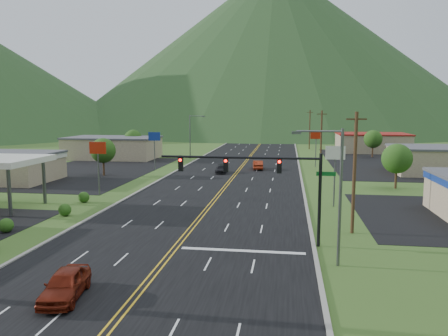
# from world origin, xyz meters

# --- Properties ---
(ground) EXTENTS (500.00, 500.00, 0.00)m
(ground) POSITION_xyz_m (0.00, 0.00, 0.00)
(ground) COLOR #2E491A
(ground) RESTS_ON ground
(road) EXTENTS (20.00, 460.00, 0.04)m
(road) POSITION_xyz_m (0.00, 0.00, 0.00)
(road) COLOR black
(road) RESTS_ON ground
(traffic_signal) EXTENTS (13.10, 0.43, 7.00)m
(traffic_signal) POSITION_xyz_m (6.48, 14.00, 5.33)
(traffic_signal) COLOR black
(traffic_signal) RESTS_ON ground
(streetlight_east) EXTENTS (3.28, 0.25, 9.00)m
(streetlight_east) POSITION_xyz_m (11.18, 10.00, 5.18)
(streetlight_east) COLOR #59595E
(streetlight_east) RESTS_ON ground
(streetlight_west) EXTENTS (3.28, 0.25, 9.00)m
(streetlight_west) POSITION_xyz_m (-11.68, 70.00, 5.18)
(streetlight_west) COLOR #59595E
(streetlight_west) RESTS_ON ground
(building_west_mid) EXTENTS (14.40, 10.40, 4.10)m
(building_west_mid) POSITION_xyz_m (-32.00, 38.00, 2.27)
(building_west_mid) COLOR #C3AF88
(building_west_mid) RESTS_ON ground
(building_west_far) EXTENTS (18.40, 11.40, 4.50)m
(building_west_far) POSITION_xyz_m (-28.00, 68.00, 2.26)
(building_west_far) COLOR #C3AF88
(building_west_far) RESTS_ON ground
(building_east_mid) EXTENTS (14.40, 11.40, 4.30)m
(building_east_mid) POSITION_xyz_m (32.00, 55.00, 2.16)
(building_east_mid) COLOR #C3AF88
(building_east_mid) RESTS_ON ground
(building_east_far) EXTENTS (16.40, 12.40, 4.50)m
(building_east_far) POSITION_xyz_m (28.00, 90.00, 2.26)
(building_east_far) COLOR #C3AF88
(building_east_far) RESTS_ON ground
(pole_sign_west_a) EXTENTS (2.00, 0.18, 6.40)m
(pole_sign_west_a) POSITION_xyz_m (-14.00, 30.00, 5.05)
(pole_sign_west_a) COLOR #59595E
(pole_sign_west_a) RESTS_ON ground
(pole_sign_west_b) EXTENTS (2.00, 0.18, 6.40)m
(pole_sign_west_b) POSITION_xyz_m (-14.00, 52.00, 5.05)
(pole_sign_west_b) COLOR #59595E
(pole_sign_west_b) RESTS_ON ground
(pole_sign_east_a) EXTENTS (2.00, 0.18, 6.40)m
(pole_sign_east_a) POSITION_xyz_m (13.00, 28.00, 5.05)
(pole_sign_east_a) COLOR #59595E
(pole_sign_east_a) RESTS_ON ground
(pole_sign_east_b) EXTENTS (2.00, 0.18, 6.40)m
(pole_sign_east_b) POSITION_xyz_m (13.00, 60.00, 5.05)
(pole_sign_east_b) COLOR #59595E
(pole_sign_east_b) RESTS_ON ground
(tree_west_a) EXTENTS (3.84, 3.84, 5.82)m
(tree_west_a) POSITION_xyz_m (-20.00, 45.00, 3.89)
(tree_west_a) COLOR #382314
(tree_west_a) RESTS_ON ground
(tree_west_b) EXTENTS (3.84, 3.84, 5.82)m
(tree_west_b) POSITION_xyz_m (-25.00, 72.00, 3.89)
(tree_west_b) COLOR #382314
(tree_west_b) RESTS_ON ground
(tree_east_a) EXTENTS (3.84, 3.84, 5.82)m
(tree_east_a) POSITION_xyz_m (22.00, 40.00, 3.89)
(tree_east_a) COLOR #382314
(tree_east_a) RESTS_ON ground
(tree_east_b) EXTENTS (3.84, 3.84, 5.82)m
(tree_east_b) POSITION_xyz_m (26.00, 78.00, 3.89)
(tree_east_b) COLOR #382314
(tree_east_b) RESTS_ON ground
(utility_pole_a) EXTENTS (1.60, 0.28, 10.00)m
(utility_pole_a) POSITION_xyz_m (13.50, 18.00, 5.13)
(utility_pole_a) COLOR #382314
(utility_pole_a) RESTS_ON ground
(utility_pole_b) EXTENTS (1.60, 0.28, 10.00)m
(utility_pole_b) POSITION_xyz_m (13.50, 55.00, 5.13)
(utility_pole_b) COLOR #382314
(utility_pole_b) RESTS_ON ground
(utility_pole_c) EXTENTS (1.60, 0.28, 10.00)m
(utility_pole_c) POSITION_xyz_m (13.50, 95.00, 5.13)
(utility_pole_c) COLOR #382314
(utility_pole_c) RESTS_ON ground
(utility_pole_d) EXTENTS (1.60, 0.28, 10.00)m
(utility_pole_d) POSITION_xyz_m (13.50, 135.00, 5.13)
(utility_pole_d) COLOR #382314
(utility_pole_d) RESTS_ON ground
(mountain_n) EXTENTS (220.00, 220.00, 85.00)m
(mountain_n) POSITION_xyz_m (0.00, 220.00, 42.50)
(mountain_n) COLOR #1E3D1B
(mountain_n) RESTS_ON ground
(car_red_near) EXTENTS (2.56, 4.82, 1.56)m
(car_red_near) POSITION_xyz_m (-3.66, 2.69, 0.78)
(car_red_near) COLOR maroon
(car_red_near) RESTS_ON ground
(car_dark_mid) EXTENTS (1.99, 4.37, 1.24)m
(car_dark_mid) POSITION_xyz_m (-2.37, 50.25, 0.62)
(car_dark_mid) COLOR black
(car_dark_mid) RESTS_ON ground
(car_red_far) EXTENTS (2.09, 4.70, 1.50)m
(car_red_far) POSITION_xyz_m (3.09, 55.41, 0.75)
(car_red_far) COLOR maroon
(car_red_far) RESTS_ON ground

